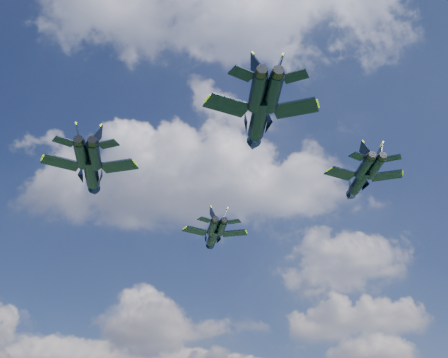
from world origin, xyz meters
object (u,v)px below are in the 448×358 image
jet_left (92,173)px  jet_slot (259,120)px  jet_right (359,182)px  jet_lead (213,237)px

jet_left → jet_slot: bearing=-37.8°
jet_left → jet_right: 40.68m
jet_lead → jet_left: size_ratio=0.89×
jet_slot → jet_left: bearing=145.0°
jet_left → jet_right: bearing=1.7°
jet_lead → jet_right: bearing=-49.3°
jet_left → jet_slot: size_ratio=0.98×
jet_lead → jet_slot: 40.02m
jet_lead → jet_slot: jet_lead is taller
jet_left → jet_slot: jet_left is taller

